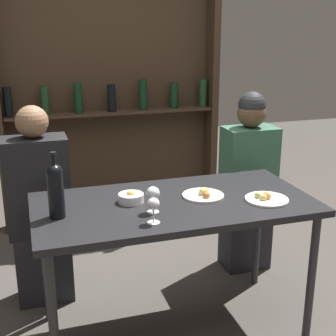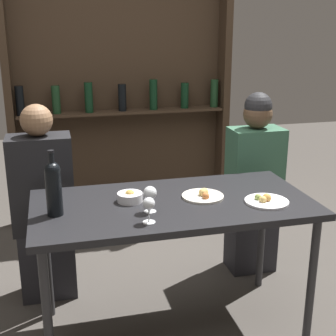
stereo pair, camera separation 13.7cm
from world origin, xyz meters
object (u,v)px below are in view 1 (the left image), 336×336
(seated_person_left, at_px, (40,213))
(food_plate_1, at_px, (203,195))
(wine_glass_1, at_px, (154,205))
(food_plate_0, at_px, (266,199))
(seated_person_right, at_px, (248,185))
(wine_bottle, at_px, (56,188))
(snack_bowl, at_px, (131,198))
(wine_glass_0, at_px, (153,194))

(seated_person_left, bearing_deg, food_plate_1, -32.01)
(wine_glass_1, height_order, food_plate_1, wine_glass_1)
(food_plate_0, bearing_deg, food_plate_1, 152.41)
(food_plate_0, distance_m, seated_person_right, 0.74)
(wine_bottle, xyz_separation_m, seated_person_left, (-0.07, 0.58, -0.34))
(wine_bottle, distance_m, snack_bowl, 0.41)
(food_plate_1, xyz_separation_m, snack_bowl, (-0.39, 0.04, 0.01))
(wine_glass_0, xyz_separation_m, food_plate_0, (0.61, -0.02, -0.08))
(wine_glass_1, xyz_separation_m, seated_person_right, (0.89, 0.78, -0.25))
(wine_glass_1, bearing_deg, snack_bowl, 97.82)
(wine_glass_0, relative_size, wine_glass_1, 1.07)
(wine_bottle, bearing_deg, wine_glass_1, -25.93)
(wine_glass_1, relative_size, seated_person_left, 0.10)
(seated_person_right, bearing_deg, food_plate_0, -109.94)
(snack_bowl, distance_m, seated_person_right, 1.07)
(wine_glass_0, bearing_deg, food_plate_0, -2.35)
(food_plate_0, height_order, seated_person_right, seated_person_right)
(seated_person_left, bearing_deg, wine_bottle, -82.97)
(wine_bottle, bearing_deg, snack_bowl, 12.58)
(wine_glass_1, relative_size, snack_bowl, 0.95)
(wine_glass_1, relative_size, food_plate_1, 0.56)
(wine_bottle, bearing_deg, wine_glass_0, -9.78)
(food_plate_0, bearing_deg, wine_glass_0, 177.65)
(wine_glass_1, height_order, seated_person_left, seated_person_left)
(wine_glass_0, xyz_separation_m, food_plate_1, (0.32, 0.13, -0.08))
(food_plate_0, xyz_separation_m, snack_bowl, (-0.68, 0.19, 0.01))
(wine_glass_1, bearing_deg, food_plate_0, 8.99)
(food_plate_1, bearing_deg, wine_glass_1, -144.01)
(wine_glass_0, bearing_deg, seated_person_left, 128.77)
(snack_bowl, height_order, seated_person_left, seated_person_left)
(wine_glass_1, bearing_deg, seated_person_right, 41.31)
(wine_glass_0, distance_m, food_plate_0, 0.61)
(wine_glass_1, xyz_separation_m, food_plate_1, (0.35, 0.25, -0.08))
(snack_bowl, xyz_separation_m, seated_person_left, (-0.45, 0.49, -0.22))
(food_plate_0, distance_m, food_plate_1, 0.33)
(wine_bottle, xyz_separation_m, seated_person_right, (1.31, 0.58, -0.31))
(wine_glass_1, relative_size, food_plate_0, 0.55)
(seated_person_right, bearing_deg, snack_bowl, -152.14)
(wine_glass_0, bearing_deg, seated_person_right, 37.41)
(wine_bottle, relative_size, wine_glass_0, 2.43)
(food_plate_1, bearing_deg, seated_person_left, 147.99)
(food_plate_0, relative_size, seated_person_left, 0.19)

